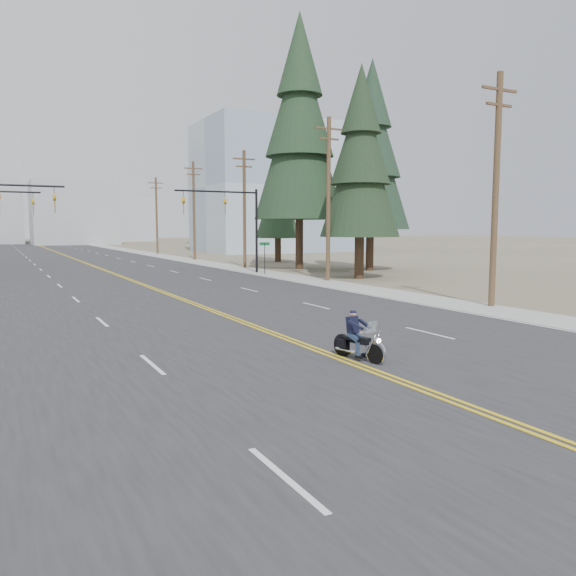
{
  "coord_description": "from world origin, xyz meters",
  "views": [
    {
      "loc": [
        -8.75,
        -11.22,
        3.8
      ],
      "look_at": [
        0.76,
        6.84,
        1.6
      ],
      "focal_mm": 35.0,
      "sensor_mm": 36.0,
      "label": 1
    }
  ],
  "objects": [
    {
      "name": "ground_plane",
      "position": [
        0.0,
        0.0,
        0.0
      ],
      "size": [
        400.0,
        400.0,
        0.0
      ],
      "primitive_type": "plane",
      "color": "#776D56",
      "rests_on": "ground"
    },
    {
      "name": "road",
      "position": [
        0.0,
        70.0,
        0.01
      ],
      "size": [
        20.0,
        200.0,
        0.01
      ],
      "primitive_type": "cube",
      "color": "#303033",
      "rests_on": "ground"
    },
    {
      "name": "sidewalk_right",
      "position": [
        11.5,
        70.0,
        0.01
      ],
      "size": [
        3.0,
        200.0,
        0.01
      ],
      "primitive_type": "cube",
      "color": "#A5A5A0",
      "rests_on": "ground"
    },
    {
      "name": "traffic_mast_right",
      "position": [
        8.98,
        32.0,
        4.94
      ],
      "size": [
        7.1,
        0.26,
        7.0
      ],
      "color": "black",
      "rests_on": "ground"
    },
    {
      "name": "street_sign",
      "position": [
        10.8,
        30.0,
        1.8
      ],
      "size": [
        0.9,
        0.06,
        2.62
      ],
      "color": "black",
      "rests_on": "ground"
    },
    {
      "name": "utility_pole_a",
      "position": [
        12.5,
        8.0,
        5.73
      ],
      "size": [
        2.2,
        0.3,
        11.0
      ],
      "color": "brown",
      "rests_on": "ground"
    },
    {
      "name": "utility_pole_b",
      "position": [
        12.5,
        23.0,
        5.98
      ],
      "size": [
        2.2,
        0.3,
        11.5
      ],
      "color": "brown",
      "rests_on": "ground"
    },
    {
      "name": "utility_pole_c",
      "position": [
        12.5,
        38.0,
        5.73
      ],
      "size": [
        2.2,
        0.3,
        11.0
      ],
      "color": "brown",
      "rests_on": "ground"
    },
    {
      "name": "utility_pole_d",
      "position": [
        12.5,
        53.0,
        5.98
      ],
      "size": [
        2.2,
        0.3,
        11.5
      ],
      "color": "brown",
      "rests_on": "ground"
    },
    {
      "name": "utility_pole_e",
      "position": [
        12.5,
        70.0,
        5.73
      ],
      "size": [
        2.2,
        0.3,
        11.0
      ],
      "color": "brown",
      "rests_on": "ground"
    },
    {
      "name": "glass_building",
      "position": [
        32.0,
        70.0,
        10.0
      ],
      "size": [
        24.0,
        16.0,
        20.0
      ],
      "primitive_type": "cube",
      "color": "#9EB5CC",
      "rests_on": "ground"
    },
    {
      "name": "haze_bldg_b",
      "position": [
        8.0,
        125.0,
        7.0
      ],
      "size": [
        18.0,
        14.0,
        14.0
      ],
      "primitive_type": "cube",
      "color": "#ADB2B7",
      "rests_on": "ground"
    },
    {
      "name": "haze_bldg_c",
      "position": [
        40.0,
        110.0,
        9.0
      ],
      "size": [
        16.0,
        12.0,
        18.0
      ],
      "primitive_type": "cube",
      "color": "#B7BCC6",
      "rests_on": "ground"
    },
    {
      "name": "haze_bldg_e",
      "position": [
        25.0,
        150.0,
        6.0
      ],
      "size": [
        14.0,
        14.0,
        12.0
      ],
      "primitive_type": "cube",
      "color": "#B7BCC6",
      "rests_on": "ground"
    },
    {
      "name": "motorcyclist",
      "position": [
        0.43,
        1.84,
        0.72
      ],
      "size": [
        1.14,
        1.95,
        1.43
      ],
      "primitive_type": null,
      "rotation": [
        0.0,
        0.0,
        3.35
      ],
      "color": "black",
      "rests_on": "ground"
    },
    {
      "name": "conifer_near",
      "position": [
        15.51,
        23.42,
        8.99
      ],
      "size": [
        5.92,
        5.92,
        15.66
      ],
      "rotation": [
        0.0,
        0.0,
        0.26
      ],
      "color": "#382619",
      "rests_on": "ground"
    },
    {
      "name": "conifer_mid",
      "position": [
        21.01,
        29.66,
        10.54
      ],
      "size": [
        6.89,
        6.89,
        18.36
      ],
      "rotation": [
        0.0,
        0.0,
        -0.19
      ],
      "color": "#382619",
      "rests_on": "ground"
    },
    {
      "name": "conifer_tall",
      "position": [
        16.21,
        33.97,
        13.12
      ],
      "size": [
        8.23,
        8.23,
        22.85
      ],
      "rotation": [
        0.0,
        0.0,
        -0.37
      ],
      "color": "#382619",
      "rests_on": "ground"
    },
    {
      "name": "conifer_far",
      "position": [
        19.45,
        44.77,
        7.66
      ],
      "size": [
        4.98,
        4.98,
        13.35
      ],
      "rotation": [
        0.0,
        0.0,
        0.12
      ],
      "color": "#382619",
      "rests_on": "ground"
    }
  ]
}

